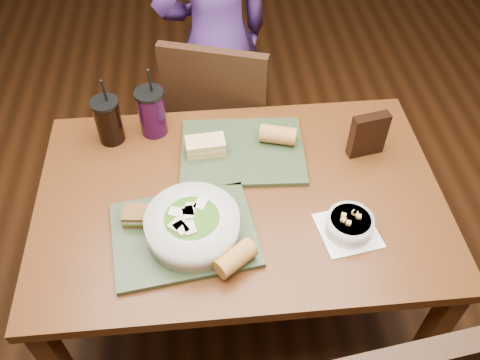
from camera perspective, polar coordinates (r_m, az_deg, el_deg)
name	(u,v)px	position (r m, az deg, el deg)	size (l,w,h in m)	color
ground	(240,307)	(2.26, 0.00, -14.04)	(6.00, 6.00, 0.00)	#381C0B
dining_table	(240,212)	(1.70, 0.00, -3.61)	(1.30, 0.85, 0.75)	#4E270F
chair_far	(214,121)	(2.21, -2.89, 6.66)	(0.52, 0.53, 0.96)	black
diner	(217,42)	(2.30, -2.65, 15.21)	(0.55, 0.36, 1.49)	#4C2B78
tray_near	(184,234)	(1.53, -6.28, -6.10)	(0.42, 0.32, 0.02)	#2A3820
tray_far	(242,151)	(1.75, 0.28, 3.23)	(0.42, 0.32, 0.02)	#2A3820
salad_bowl	(192,225)	(1.48, -5.36, -5.04)	(0.28, 0.28, 0.09)	silver
soup_bowl	(349,225)	(1.55, 12.19, -4.91)	(0.20, 0.20, 0.07)	white
sandwich_near	(139,216)	(1.55, -11.26, -3.96)	(0.10, 0.07, 0.04)	#593819
sandwich_far	(205,146)	(1.72, -3.90, 3.84)	(0.14, 0.08, 0.05)	tan
baguette_near	(235,258)	(1.43, -0.53, -8.76)	(0.06, 0.06, 0.12)	#AD7533
baguette_far	(278,135)	(1.76, 4.30, 5.08)	(0.06, 0.06, 0.12)	#AD7533
cup_cola	(108,121)	(1.81, -14.56, 6.48)	(0.10, 0.10, 0.26)	black
cup_berry	(152,112)	(1.81, -9.87, 7.54)	(0.10, 0.10, 0.27)	black
chip_bag	(368,135)	(1.76, 14.18, 4.94)	(0.12, 0.04, 0.16)	black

